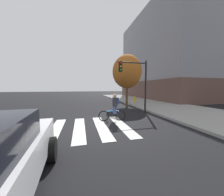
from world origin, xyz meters
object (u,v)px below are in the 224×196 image
Objects in this scene: traffic_light_near at (136,77)px; street_tree_near at (127,72)px; cyclist at (114,107)px; fire_hydrant at (134,99)px.

traffic_light_near is 3.72m from street_tree_near.
cyclist is 2.19× the size of fire_hydrant.
cyclist is 3.61m from traffic_light_near.
traffic_light_near is at bearing -113.42° from fire_hydrant.
cyclist is at bearing -118.14° from street_tree_near.
cyclist is 6.83m from street_tree_near.
fire_hydrant is at bearing 66.58° from traffic_light_near.
cyclist reaches higher than fire_hydrant.
fire_hydrant is at bearing 57.57° from cyclist.
traffic_light_near is 0.75× the size of street_tree_near.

